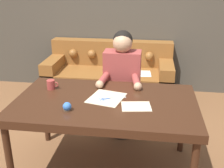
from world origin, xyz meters
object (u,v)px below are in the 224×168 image
scissors (108,99)px  mug (51,85)px  dining_table (105,107)px  pin_cushion (67,107)px  person (122,85)px  couch (110,78)px

scissors → mug: mug is taller
dining_table → mug: (-0.56, 0.19, 0.11)m
mug → pin_cushion: mug is taller
person → mug: person is taller
scissors → mug: 0.60m
dining_table → pin_cushion: 0.38m
scissors → pin_cushion: pin_cushion is taller
person → mug: (-0.63, -0.47, 0.16)m
dining_table → pin_cushion: bearing=-139.1°
dining_table → person: person is taller
couch → person: person is taller
person → scissors: 0.64m
couch → pin_cushion: (-0.05, -1.97, 0.46)m
dining_table → person: size_ratio=1.30×
mug → couch: bearing=77.8°
couch → mug: (-0.33, -1.55, 0.48)m
dining_table → scissors: scissors is taller
person → couch: bearing=105.6°
couch → scissors: (0.24, -1.70, 0.43)m
mug → pin_cushion: 0.51m
dining_table → person: bearing=83.2°
couch → mug: mug is taller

